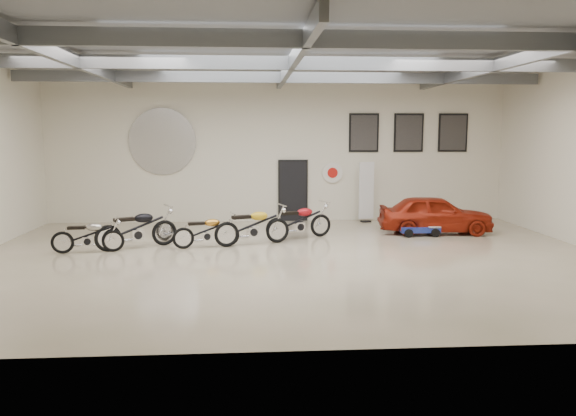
{
  "coord_description": "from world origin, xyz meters",
  "views": [
    {
      "loc": [
        -1.02,
        -13.67,
        3.12
      ],
      "look_at": [
        0.0,
        1.2,
        1.1
      ],
      "focal_mm": 35.0,
      "sensor_mm": 36.0,
      "label": 1
    }
  ],
  "objects": [
    {
      "name": "oil_sign",
      "position": [
        1.9,
        5.95,
        1.7
      ],
      "size": [
        0.72,
        0.1,
        0.72
      ],
      "primitive_type": null,
      "color": "white",
      "rests_on": "back_wall"
    },
    {
      "name": "poster_left",
      "position": [
        3.0,
        5.96,
        3.1
      ],
      "size": [
        1.05,
        0.08,
        1.35
      ],
      "primitive_type": null,
      "color": "black",
      "rests_on": "back_wall"
    },
    {
      "name": "back_wall",
      "position": [
        0.0,
        6.0,
        2.5
      ],
      "size": [
        16.0,
        0.02,
        5.0
      ],
      "primitive_type": "cube",
      "color": "silver",
      "rests_on": "floor"
    },
    {
      "name": "ceiling",
      "position": [
        0.0,
        0.0,
        5.0
      ],
      "size": [
        16.0,
        12.0,
        0.01
      ],
      "primitive_type": "cube",
      "color": "slate",
      "rests_on": "back_wall"
    },
    {
      "name": "door",
      "position": [
        0.5,
        5.95,
        1.05
      ],
      "size": [
        0.92,
        0.08,
        2.1
      ],
      "primitive_type": "cube",
      "color": "black",
      "rests_on": "back_wall"
    },
    {
      "name": "floor",
      "position": [
        0.0,
        0.0,
        0.0
      ],
      "size": [
        16.0,
        12.0,
        0.01
      ],
      "primitive_type": "cube",
      "color": "#BDA990",
      "rests_on": "ground"
    },
    {
      "name": "poster_right",
      "position": [
        6.2,
        5.96,
        3.1
      ],
      "size": [
        1.05,
        0.08,
        1.35
      ],
      "primitive_type": null,
      "color": "black",
      "rests_on": "back_wall"
    },
    {
      "name": "go_kart",
      "position": [
        4.23,
        2.79,
        0.26
      ],
      "size": [
        1.47,
        0.69,
        0.53
      ],
      "primitive_type": null,
      "rotation": [
        0.0,
        0.0,
        0.02
      ],
      "color": "navy",
      "rests_on": "floor"
    },
    {
      "name": "motorcycle_black",
      "position": [
        -4.07,
        1.46,
        0.57
      ],
      "size": [
        2.25,
        1.62,
        1.14
      ],
      "primitive_type": null,
      "rotation": [
        0.0,
        0.0,
        0.49
      ],
      "color": "silver",
      "rests_on": "floor"
    },
    {
      "name": "poster_mid",
      "position": [
        4.6,
        5.96,
        3.1
      ],
      "size": [
        1.05,
        0.08,
        1.35
      ],
      "primitive_type": null,
      "color": "black",
      "rests_on": "back_wall"
    },
    {
      "name": "motorcycle_silver",
      "position": [
        -5.24,
        0.99,
        0.47
      ],
      "size": [
        1.85,
        0.77,
        0.93
      ],
      "primitive_type": null,
      "rotation": [
        0.0,
        0.0,
        0.12
      ],
      "color": "silver",
      "rests_on": "floor"
    },
    {
      "name": "motorcycle_yellow",
      "position": [
        -0.95,
        1.74,
        0.56
      ],
      "size": [
        2.25,
        1.34,
        1.12
      ],
      "primitive_type": null,
      "rotation": [
        0.0,
        0.0,
        0.34
      ],
      "color": "silver",
      "rests_on": "floor"
    },
    {
      "name": "motorcycle_gold",
      "position": [
        -2.21,
        1.47,
        0.47
      ],
      "size": [
        1.89,
        1.03,
        0.94
      ],
      "primitive_type": null,
      "rotation": [
        0.0,
        0.0,
        0.27
      ],
      "color": "silver",
      "rests_on": "floor"
    },
    {
      "name": "banner_stand",
      "position": [
        3.03,
        5.5,
        1.01
      ],
      "size": [
        0.59,
        0.35,
        2.02
      ],
      "primitive_type": null,
      "rotation": [
        0.0,
        0.0,
        0.25
      ],
      "color": "white",
      "rests_on": "floor"
    },
    {
      "name": "ceiling_beams",
      "position": [
        0.0,
        0.0,
        4.75
      ],
      "size": [
        15.8,
        11.8,
        0.32
      ],
      "primitive_type": null,
      "color": "slate",
      "rests_on": "ceiling"
    },
    {
      "name": "vintage_car",
      "position": [
        4.73,
        3.23,
        0.59
      ],
      "size": [
        1.73,
        3.59,
        1.18
      ],
      "primitive_type": "imported",
      "rotation": [
        0.0,
        0.0,
        1.47
      ],
      "color": "maroon",
      "rests_on": "floor"
    },
    {
      "name": "motorcycle_red",
      "position": [
        0.42,
        2.56,
        0.54
      ],
      "size": [
        2.18,
        1.4,
        1.09
      ],
      "primitive_type": null,
      "rotation": [
        0.0,
        0.0,
        0.4
      ],
      "color": "silver",
      "rests_on": "floor"
    },
    {
      "name": "logo_plaque",
      "position": [
        -4.0,
        5.95,
        2.8
      ],
      "size": [
        2.3,
        0.06,
        1.16
      ],
      "primitive_type": null,
      "color": "silver",
      "rests_on": "back_wall"
    }
  ]
}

